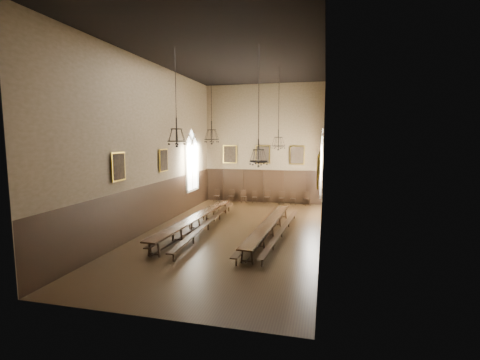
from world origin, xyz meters
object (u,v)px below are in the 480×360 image
at_px(table_left, 196,223).
at_px(chair_3, 255,199).
at_px(chair_6, 293,201).
at_px(chair_0, 216,198).
at_px(bench_left_outer, 190,224).
at_px(bench_left_inner, 208,225).
at_px(chair_7, 307,201).
at_px(table_right, 269,229).
at_px(chair_2, 244,199).
at_px(chair_5, 282,200).
at_px(chair_1, 231,198).
at_px(bench_right_outer, 282,232).
at_px(chandelier_back_right, 278,140).
at_px(bench_right_inner, 261,229).
at_px(chandelier_back_left, 212,135).
at_px(chair_4, 267,199).
at_px(chandelier_front_right, 258,153).
at_px(chandelier_front_left, 177,135).

height_order(table_left, chair_3, chair_3).
relative_size(table_left, chair_6, 10.87).
bearing_deg(chair_0, bench_left_outer, -81.99).
height_order(table_left, bench_left_outer, table_left).
distance_m(bench_left_inner, chair_7, 9.67).
xyz_separation_m(table_right, chair_2, (-3.34, 8.72, -0.07)).
relative_size(table_right, chair_5, 9.64).
distance_m(chair_1, chair_5, 3.95).
bearing_deg(bench_right_outer, chandelier_back_right, 101.65).
distance_m(bench_right_inner, chandelier_back_left, 6.68).
distance_m(chair_2, chair_4, 1.83).
distance_m(table_right, chair_6, 8.81).
relative_size(bench_left_outer, chair_1, 9.94).
height_order(bench_right_outer, chair_5, chair_5).
xyz_separation_m(chair_2, chair_7, (4.84, -0.00, 0.02)).
bearing_deg(chair_1, bench_right_inner, -67.16).
xyz_separation_m(bench_right_inner, chair_2, (-2.91, 8.51, -0.00)).
height_order(bench_left_outer, bench_right_inner, bench_right_inner).
height_order(chair_4, chandelier_front_right, chandelier_front_right).
relative_size(chair_2, chair_6, 1.05).
relative_size(bench_left_inner, chair_6, 11.84).
relative_size(chandelier_back_left, chandelier_front_left, 0.99).
bearing_deg(chandelier_front_left, chair_5, 71.82).
bearing_deg(bench_right_inner, chair_4, 97.24).
xyz_separation_m(chair_4, chandelier_back_left, (-2.50, -5.71, 4.85)).
bearing_deg(chandelier_front_right, table_left, 151.68).
height_order(chair_1, chair_7, chair_7).
height_order(bench_left_outer, chair_7, chair_7).
distance_m(chair_4, chandelier_back_left, 7.89).
height_order(table_right, chair_0, chair_0).
height_order(table_left, chair_0, chair_0).
distance_m(chair_6, chandelier_front_right, 11.43).
height_order(table_right, chandelier_back_right, chandelier_back_right).
relative_size(bench_left_inner, chair_4, 10.69).
bearing_deg(chair_5, table_left, -108.96).
bearing_deg(bench_right_inner, chair_6, 84.08).
bearing_deg(bench_left_outer, bench_right_inner, -1.49).
relative_size(chair_6, chandelier_back_right, 0.19).
bearing_deg(chair_2, chandelier_front_left, -112.95).
distance_m(chair_4, chandelier_front_left, 12.19).
relative_size(bench_right_inner, chair_5, 10.66).
distance_m(bench_left_inner, chandelier_front_right, 5.57).
bearing_deg(bench_right_outer, chair_2, 114.66).
height_order(bench_left_outer, chair_0, chair_0).
height_order(table_right, chair_2, chair_2).
relative_size(chair_6, chair_7, 0.89).
relative_size(chandelier_back_right, chandelier_front_left, 1.07).
bearing_deg(chair_4, chair_5, 2.98).
height_order(bench_right_outer, chandelier_front_left, chandelier_front_left).
height_order(bench_left_outer, chair_3, chair_3).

